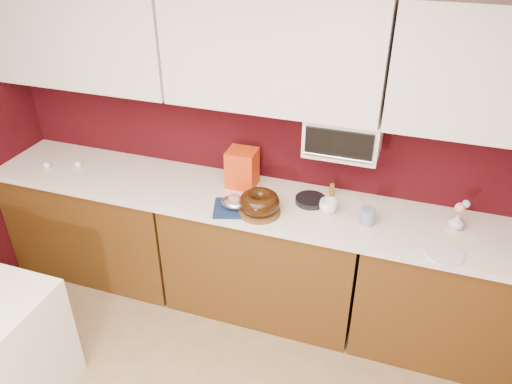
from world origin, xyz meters
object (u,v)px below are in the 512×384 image
Objects in this scene: pandoro_box at (242,168)px; coffee_mug at (328,205)px; toaster_oven at (344,134)px; foil_ham_nest at (235,202)px; flower_vase at (457,221)px; blue_jar at (368,216)px; bundt_cake at (259,202)px.

coffee_mug is (0.63, -0.15, -0.08)m from pandoro_box.
toaster_oven is 0.80m from foil_ham_nest.
coffee_mug is at bearing -99.80° from toaster_oven.
pandoro_box reaches higher than flower_vase.
toaster_oven is 4.01× the size of flower_vase.
toaster_oven is 0.85m from flower_vase.
blue_jar is (0.88, -0.19, -0.08)m from pandoro_box.
foil_ham_nest is at bearing -80.10° from pandoro_box.
toaster_oven reaches higher than pandoro_box.
pandoro_box is 2.46× the size of coffee_mug.
pandoro_box is at bearing 166.76° from coffee_mug.
bundt_cake is 0.37m from pandoro_box.
toaster_oven is 0.52m from blue_jar.
foil_ham_nest is 1.60× the size of coffee_mug.
pandoro_box is at bearing 100.98° from foil_ham_nest.
coffee_mug is 1.03× the size of blue_jar.
blue_jar reaches higher than foil_ham_nest.
pandoro_box is 0.65m from coffee_mug.
toaster_oven reaches higher than coffee_mug.
coffee_mug is 0.77m from flower_vase.
bundt_cake is at bearing -144.35° from toaster_oven.
coffee_mug is (0.57, 0.16, -0.00)m from foil_ham_nest.
bundt_cake is 2.37× the size of coffee_mug.
toaster_oven is 4.29× the size of blue_jar.
bundt_cake is 0.16m from foil_ham_nest.
flower_vase is (1.17, 0.22, -0.02)m from bundt_cake.
flower_vase is at bearing 10.68° from bundt_cake.
pandoro_box is 1.40m from flower_vase.
bundt_cake is at bearing -54.01° from pandoro_box.
toaster_oven reaches higher than bundt_cake.
coffee_mug is at bearing 19.59° from bundt_cake.
blue_jar is (0.66, 0.10, -0.03)m from bundt_cake.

